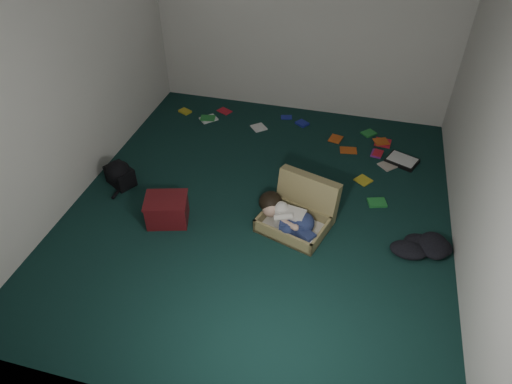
% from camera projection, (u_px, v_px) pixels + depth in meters
% --- Properties ---
extents(floor, '(4.50, 4.50, 0.00)m').
position_uv_depth(floor, '(259.00, 208.00, 4.96)').
color(floor, '#102E29').
rests_on(floor, ground).
extents(wall_back, '(4.50, 0.00, 4.50)m').
position_uv_depth(wall_back, '(304.00, 18.00, 5.80)').
color(wall_back, silver).
rests_on(wall_back, ground).
extents(wall_front, '(4.50, 0.00, 4.50)m').
position_uv_depth(wall_front, '(157.00, 298.00, 2.45)').
color(wall_front, silver).
rests_on(wall_front, ground).
extents(wall_left, '(0.00, 4.50, 4.50)m').
position_uv_depth(wall_left, '(65.00, 76.00, 4.51)').
color(wall_left, silver).
rests_on(wall_left, ground).
extents(wall_right, '(0.00, 4.50, 4.50)m').
position_uv_depth(wall_right, '(496.00, 131.00, 3.73)').
color(wall_right, silver).
rests_on(wall_right, ground).
extents(suitcase, '(0.82, 0.81, 0.49)m').
position_uv_depth(suitcase, '(299.00, 212.00, 4.69)').
color(suitcase, '#9A8A54').
rests_on(suitcase, floor).
extents(person, '(0.67, 0.50, 0.30)m').
position_uv_depth(person, '(288.00, 217.00, 4.58)').
color(person, silver).
rests_on(person, suitcase).
extents(maroon_bin, '(0.51, 0.44, 0.30)m').
position_uv_depth(maroon_bin, '(167.00, 210.00, 4.71)').
color(maroon_bin, '#581115').
rests_on(maroon_bin, floor).
extents(backpack, '(0.50, 0.47, 0.24)m').
position_uv_depth(backpack, '(120.00, 175.00, 5.21)').
color(backpack, black).
rests_on(backpack, floor).
extents(clothing_pile, '(0.44, 0.37, 0.14)m').
position_uv_depth(clothing_pile, '(424.00, 248.00, 4.41)').
color(clothing_pile, black).
rests_on(clothing_pile, floor).
extents(paper_tray, '(0.43, 0.39, 0.05)m').
position_uv_depth(paper_tray, '(402.00, 161.00, 5.59)').
color(paper_tray, black).
rests_on(paper_tray, floor).
extents(book_scatter, '(3.03, 1.77, 0.02)m').
position_uv_depth(book_scatter, '(311.00, 139.00, 5.98)').
color(book_scatter, gold).
rests_on(book_scatter, floor).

